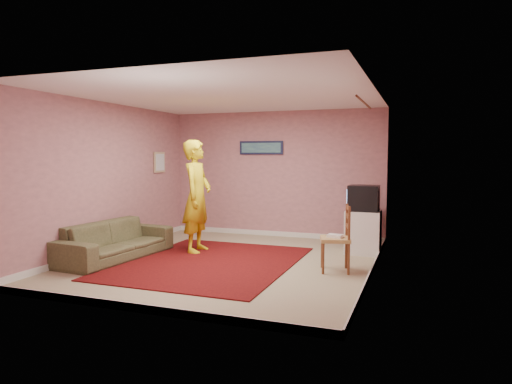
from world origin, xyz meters
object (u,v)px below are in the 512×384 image
(crt_tv, at_px, (364,198))
(person, at_px, (197,196))
(chair_b, at_px, (335,231))
(chair_a, at_px, (365,219))
(tv_cabinet, at_px, (363,232))
(sofa, at_px, (116,240))

(crt_tv, height_order, person, person)
(chair_b, bearing_deg, crt_tv, 156.63)
(person, bearing_deg, chair_b, -107.30)
(crt_tv, height_order, chair_a, crt_tv)
(chair_b, bearing_deg, tv_cabinet, 156.43)
(crt_tv, relative_size, person, 0.27)
(sofa, distance_m, person, 1.53)
(crt_tv, relative_size, chair_b, 0.98)
(crt_tv, distance_m, person, 2.88)
(tv_cabinet, xyz_separation_m, crt_tv, (-0.01, 0.00, 0.59))
(crt_tv, distance_m, chair_a, 0.77)
(chair_a, bearing_deg, chair_b, -87.54)
(tv_cabinet, xyz_separation_m, chair_a, (-0.04, 0.62, 0.14))
(crt_tv, xyz_separation_m, chair_a, (-0.04, 0.62, -0.45))
(chair_b, distance_m, sofa, 3.55)
(sofa, bearing_deg, tv_cabinet, -59.67)
(person, bearing_deg, chair_a, -66.79)
(tv_cabinet, xyz_separation_m, person, (-2.75, -0.87, 0.61))
(sofa, bearing_deg, chair_a, -52.18)
(tv_cabinet, height_order, chair_b, chair_b)
(person, bearing_deg, crt_tv, -78.06)
(tv_cabinet, relative_size, chair_b, 1.39)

